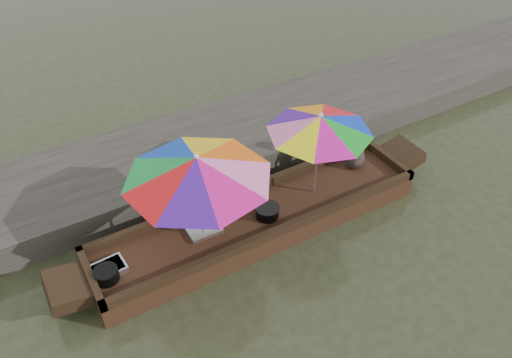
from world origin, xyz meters
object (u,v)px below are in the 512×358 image
tray_scallop (204,230)px  umbrella_stern (317,155)px  cooking_pot (106,275)px  supply_bag (206,218)px  vendor (358,143)px  tray_crayfish (108,269)px  charcoal_grill (267,212)px  boat_hull (259,222)px  umbrella_bow (200,198)px

tray_scallop → umbrella_stern: umbrella_stern is taller
cooking_pot → supply_bag: bearing=10.1°
umbrella_stern → vendor: bearing=12.0°
umbrella_stern → cooking_pot: bearing=-178.8°
tray_crayfish → charcoal_grill: charcoal_grill is taller
boat_hull → tray_scallop: tray_scallop is taller
boat_hull → umbrella_bow: size_ratio=2.59×
tray_crayfish → umbrella_stern: 3.61m
tray_scallop → charcoal_grill: 1.04m
cooking_pot → charcoal_grill: (2.60, -0.04, -0.00)m
vendor → boat_hull: bearing=-10.1°
tray_scallop → supply_bag: (0.10, 0.14, 0.10)m
tray_crayfish → vendor: (4.60, 0.17, 0.45)m
boat_hull → vendor: (2.14, 0.23, 0.67)m
boat_hull → supply_bag: size_ratio=19.72×
cooking_pot → charcoal_grill: size_ratio=0.94×
cooking_pot → umbrella_bow: 1.67m
supply_bag → umbrella_bow: (-0.15, -0.23, 0.65)m
boat_hull → supply_bag: 0.92m
tray_crayfish → umbrella_bow: 1.65m
boat_hull → charcoal_grill: 0.30m
boat_hull → charcoal_grill: bearing=-52.2°
charcoal_grill → umbrella_stern: size_ratio=0.22×
cooking_pot → vendor: vendor is taller
vendor → umbrella_bow: umbrella_bow is taller
boat_hull → supply_bag: supply_bag is taller
charcoal_grill → vendor: bearing=9.3°
vendor → tray_scallop: bearing=-13.6°
boat_hull → cooking_pot: cooking_pot is taller
boat_hull → vendor: vendor is taller
tray_scallop → tray_crayfish: bearing=-178.9°
umbrella_bow → cooking_pot: bearing=-177.3°
tray_crayfish → umbrella_bow: size_ratio=0.24×
umbrella_stern → tray_scallop: bearing=177.4°
boat_hull → charcoal_grill: (0.08, -0.11, 0.26)m
tray_crayfish → umbrella_stern: (3.53, -0.06, 0.73)m
tray_crayfish → vendor: bearing=2.1°
boat_hull → supply_bag: (-0.83, 0.23, 0.30)m
tray_scallop → vendor: vendor is taller
tray_crayfish → supply_bag: supply_bag is taller
boat_hull → tray_crayfish: (-2.46, 0.06, 0.22)m
tray_crayfish → vendor: size_ratio=0.52×
tray_scallop → supply_bag: size_ratio=1.82×
supply_bag → charcoal_grill: bearing=-20.0°
cooking_pot → vendor: 4.67m
charcoal_grill → umbrella_stern: umbrella_stern is taller
boat_hull → charcoal_grill: size_ratio=14.99×
tray_scallop → charcoal_grill: size_ratio=1.38×
cooking_pot → umbrella_stern: (3.58, 0.07, 0.68)m
cooking_pot → supply_bag: (1.68, 0.30, 0.04)m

